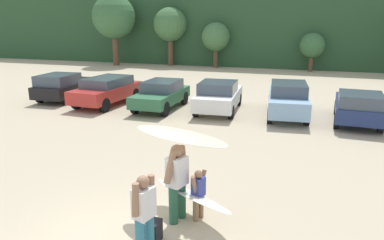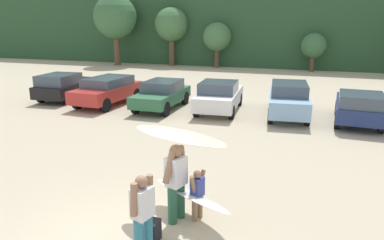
{
  "view_description": "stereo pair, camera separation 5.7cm",
  "coord_description": "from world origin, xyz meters",
  "px_view_note": "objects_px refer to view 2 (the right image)",
  "views": [
    {
      "loc": [
        3.61,
        -5.45,
        4.25
      ],
      "look_at": [
        -0.15,
        5.57,
        1.07
      ],
      "focal_mm": 33.47,
      "sensor_mm": 36.0,
      "label": 1
    },
    {
      "loc": [
        3.66,
        -5.43,
        4.25
      ],
      "look_at": [
        -0.15,
        5.57,
        1.07
      ],
      "focal_mm": 33.47,
      "sensor_mm": 36.0,
      "label": 2
    }
  ],
  "objects_px": {
    "parked_car_navy": "(359,107)",
    "surfboard_white": "(191,195)",
    "parked_car_white": "(219,96)",
    "backpack_dropped": "(153,231)",
    "surfboard_cream": "(178,135)",
    "person_companion": "(143,210)",
    "parked_car_forest_green": "(162,94)",
    "person_child": "(197,192)",
    "person_adult": "(176,178)",
    "parked_car_red": "(108,90)",
    "parked_car_sky_blue": "(288,99)",
    "parked_car_black": "(67,86)"
  },
  "relations": [
    {
      "from": "parked_car_forest_green",
      "to": "surfboard_white",
      "type": "distance_m",
      "value": 10.74
    },
    {
      "from": "surfboard_white",
      "to": "person_child",
      "type": "bearing_deg",
      "value": -139.74
    },
    {
      "from": "parked_car_sky_blue",
      "to": "surfboard_white",
      "type": "distance_m",
      "value": 10.16
    },
    {
      "from": "parked_car_white",
      "to": "person_adult",
      "type": "distance_m",
      "value": 10.29
    },
    {
      "from": "surfboard_cream",
      "to": "parked_car_red",
      "type": "bearing_deg",
      "value": -32.91
    },
    {
      "from": "person_child",
      "to": "surfboard_white",
      "type": "bearing_deg",
      "value": 27.22
    },
    {
      "from": "parked_car_sky_blue",
      "to": "backpack_dropped",
      "type": "height_order",
      "value": "parked_car_sky_blue"
    },
    {
      "from": "parked_car_white",
      "to": "parked_car_navy",
      "type": "relative_size",
      "value": 1.07
    },
    {
      "from": "parked_car_sky_blue",
      "to": "parked_car_navy",
      "type": "height_order",
      "value": "parked_car_sky_blue"
    },
    {
      "from": "parked_car_red",
      "to": "surfboard_white",
      "type": "xyz_separation_m",
      "value": [
        7.99,
        -9.46,
        -0.23
      ]
    },
    {
      "from": "parked_car_forest_green",
      "to": "surfboard_cream",
      "type": "relative_size",
      "value": 1.65
    },
    {
      "from": "parked_car_black",
      "to": "backpack_dropped",
      "type": "distance_m",
      "value": 15.3
    },
    {
      "from": "parked_car_navy",
      "to": "surfboard_white",
      "type": "xyz_separation_m",
      "value": [
        -4.26,
        -9.69,
        -0.19
      ]
    },
    {
      "from": "parked_car_white",
      "to": "person_companion",
      "type": "relative_size",
      "value": 2.78
    },
    {
      "from": "parked_car_navy",
      "to": "person_companion",
      "type": "height_order",
      "value": "person_companion"
    },
    {
      "from": "person_adult",
      "to": "surfboard_cream",
      "type": "bearing_deg",
      "value": -86.79
    },
    {
      "from": "parked_car_black",
      "to": "backpack_dropped",
      "type": "height_order",
      "value": "parked_car_black"
    },
    {
      "from": "parked_car_sky_blue",
      "to": "backpack_dropped",
      "type": "bearing_deg",
      "value": 165.18
    },
    {
      "from": "parked_car_white",
      "to": "person_adult",
      "type": "xyz_separation_m",
      "value": [
        1.74,
        -10.14,
        0.23
      ]
    },
    {
      "from": "person_companion",
      "to": "surfboard_cream",
      "type": "height_order",
      "value": "surfboard_cream"
    },
    {
      "from": "parked_car_black",
      "to": "person_adult",
      "type": "distance_m",
      "value": 14.75
    },
    {
      "from": "surfboard_cream",
      "to": "surfboard_white",
      "type": "relative_size",
      "value": 1.08
    },
    {
      "from": "surfboard_cream",
      "to": "person_companion",
      "type": "bearing_deg",
      "value": 100.84
    },
    {
      "from": "parked_car_forest_green",
      "to": "parked_car_sky_blue",
      "type": "relative_size",
      "value": 0.88
    },
    {
      "from": "person_companion",
      "to": "backpack_dropped",
      "type": "bearing_deg",
      "value": -75.88
    },
    {
      "from": "parked_car_sky_blue",
      "to": "surfboard_cream",
      "type": "relative_size",
      "value": 1.89
    },
    {
      "from": "surfboard_cream",
      "to": "surfboard_white",
      "type": "distance_m",
      "value": 1.41
    },
    {
      "from": "parked_car_sky_blue",
      "to": "person_child",
      "type": "xyz_separation_m",
      "value": [
        -1.14,
        -10.04,
        -0.17
      ]
    },
    {
      "from": "parked_car_red",
      "to": "person_child",
      "type": "xyz_separation_m",
      "value": [
        8.14,
        -9.43,
        -0.15
      ]
    },
    {
      "from": "parked_car_navy",
      "to": "backpack_dropped",
      "type": "height_order",
      "value": "parked_car_navy"
    },
    {
      "from": "parked_car_white",
      "to": "backpack_dropped",
      "type": "relative_size",
      "value": 9.82
    },
    {
      "from": "person_child",
      "to": "surfboard_white",
      "type": "relative_size",
      "value": 0.51
    },
    {
      "from": "person_adult",
      "to": "surfboard_white",
      "type": "xyz_separation_m",
      "value": [
        0.27,
        0.17,
        -0.43
      ]
    },
    {
      "from": "person_companion",
      "to": "surfboard_white",
      "type": "height_order",
      "value": "person_companion"
    },
    {
      "from": "parked_car_navy",
      "to": "surfboard_white",
      "type": "bearing_deg",
      "value": 158.78
    },
    {
      "from": "person_child",
      "to": "backpack_dropped",
      "type": "bearing_deg",
      "value": 77.63
    },
    {
      "from": "parked_car_forest_green",
      "to": "backpack_dropped",
      "type": "relative_size",
      "value": 9.16
    },
    {
      "from": "parked_car_red",
      "to": "parked_car_white",
      "type": "relative_size",
      "value": 1.0
    },
    {
      "from": "parked_car_forest_green",
      "to": "person_child",
      "type": "height_order",
      "value": "parked_car_forest_green"
    },
    {
      "from": "parked_car_black",
      "to": "parked_car_white",
      "type": "distance_m",
      "value": 9.0
    },
    {
      "from": "parked_car_white",
      "to": "surfboard_cream",
      "type": "bearing_deg",
      "value": -174.71
    },
    {
      "from": "person_child",
      "to": "surfboard_white",
      "type": "height_order",
      "value": "person_child"
    },
    {
      "from": "parked_car_forest_green",
      "to": "person_adult",
      "type": "height_order",
      "value": "person_adult"
    },
    {
      "from": "parked_car_forest_green",
      "to": "parked_car_white",
      "type": "height_order",
      "value": "parked_car_white"
    },
    {
      "from": "parked_car_navy",
      "to": "surfboard_cream",
      "type": "height_order",
      "value": "surfboard_cream"
    },
    {
      "from": "parked_car_white",
      "to": "surfboard_white",
      "type": "relative_size",
      "value": 1.92
    },
    {
      "from": "person_companion",
      "to": "surfboard_cream",
      "type": "xyz_separation_m",
      "value": [
        0.17,
        1.39,
        1.06
      ]
    },
    {
      "from": "person_child",
      "to": "person_companion",
      "type": "relative_size",
      "value": 0.73
    },
    {
      "from": "person_adult",
      "to": "backpack_dropped",
      "type": "bearing_deg",
      "value": 95.41
    },
    {
      "from": "person_adult",
      "to": "surfboard_white",
      "type": "bearing_deg",
      "value": -133.86
    }
  ]
}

